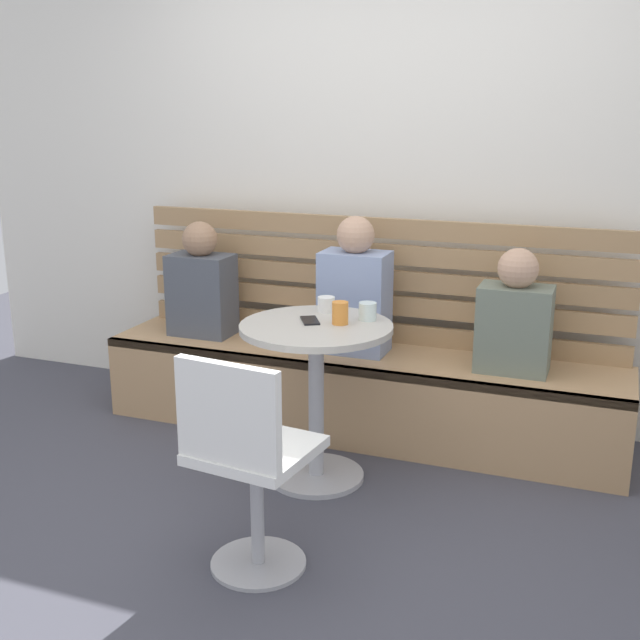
% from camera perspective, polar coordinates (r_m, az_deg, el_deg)
% --- Properties ---
extents(ground, '(8.00, 8.00, 0.00)m').
position_cam_1_polar(ground, '(3.26, -4.25, -15.81)').
color(ground, '#42424C').
extents(back_wall, '(5.20, 0.10, 2.90)m').
position_cam_1_polar(back_wall, '(4.33, 4.78, 12.23)').
color(back_wall, white).
rests_on(back_wall, ground).
extents(booth_bench, '(2.70, 0.52, 0.44)m').
position_cam_1_polar(booth_bench, '(4.17, 2.70, -5.19)').
color(booth_bench, tan).
rests_on(booth_bench, ground).
extents(booth_backrest, '(2.65, 0.04, 0.66)m').
position_cam_1_polar(booth_backrest, '(4.23, 3.82, 2.96)').
color(booth_backrest, '#A68157').
rests_on(booth_backrest, booth_bench).
extents(cafe_table, '(0.68, 0.68, 0.74)m').
position_cam_1_polar(cafe_table, '(3.56, -0.28, -3.75)').
color(cafe_table, '#ADADB2').
rests_on(cafe_table, ground).
extents(white_chair, '(0.44, 0.44, 0.85)m').
position_cam_1_polar(white_chair, '(2.87, -5.31, -9.85)').
color(white_chair, '#ADADB2').
rests_on(white_chair, ground).
extents(person_adult, '(0.34, 0.22, 0.70)m').
position_cam_1_polar(person_adult, '(4.03, 2.52, 1.99)').
color(person_adult, '#8C9EC6').
rests_on(person_adult, booth_bench).
extents(person_child_left, '(0.34, 0.22, 0.63)m').
position_cam_1_polar(person_child_left, '(4.39, -8.49, 2.47)').
color(person_child_left, '#4C515B').
rests_on(person_child_left, booth_bench).
extents(person_child_middle, '(0.34, 0.22, 0.59)m').
position_cam_1_polar(person_child_middle, '(3.85, 13.80, 0.12)').
color(person_child_middle, slate).
rests_on(person_child_middle, booth_bench).
extents(cup_glass_short, '(0.08, 0.08, 0.08)m').
position_cam_1_polar(cup_glass_short, '(3.56, 3.44, 0.63)').
color(cup_glass_short, silver).
rests_on(cup_glass_short, cafe_table).
extents(cup_ceramic_white, '(0.08, 0.08, 0.07)m').
position_cam_1_polar(cup_ceramic_white, '(3.69, 0.45, 1.14)').
color(cup_ceramic_white, white).
rests_on(cup_ceramic_white, cafe_table).
extents(cup_tumbler_orange, '(0.07, 0.07, 0.10)m').
position_cam_1_polar(cup_tumbler_orange, '(3.48, 1.46, 0.51)').
color(cup_tumbler_orange, orange).
rests_on(cup_tumbler_orange, cafe_table).
extents(phone_on_table, '(0.13, 0.16, 0.01)m').
position_cam_1_polar(phone_on_table, '(3.54, -0.72, -0.03)').
color(phone_on_table, black).
rests_on(phone_on_table, cafe_table).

